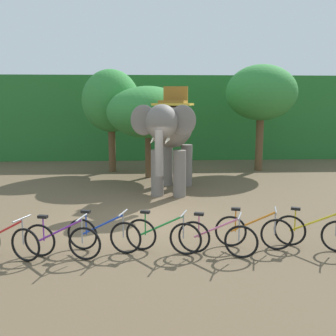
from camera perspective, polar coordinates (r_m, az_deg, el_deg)
name	(u,v)px	position (r m, az deg, el deg)	size (l,w,h in m)	color
ground_plane	(139,221)	(10.74, -4.29, -7.79)	(80.00, 80.00, 0.00)	brown
foliage_hedge	(144,116)	(24.45, -3.60, 7.53)	(36.00, 6.00, 4.65)	#28702D
tree_center_right	(111,101)	(18.19, -8.36, 9.63)	(2.62, 2.62, 4.68)	brown
tree_center_left	(148,112)	(16.53, -2.98, 8.14)	(3.45, 3.45, 3.88)	brown
tree_far_right	(261,93)	(18.79, 13.48, 10.60)	(3.26, 3.26, 4.92)	brown
elephant	(171,131)	(13.72, 0.48, 5.42)	(2.48, 4.25, 3.78)	slate
bike_red	(5,241)	(8.85, -22.69, -9.77)	(1.60, 0.77, 0.92)	black
bike_purple	(62,241)	(8.47, -15.30, -10.20)	(1.67, 0.59, 0.92)	black
bike_blue	(103,235)	(8.64, -9.43, -9.60)	(1.66, 0.64, 0.92)	black
bike_green	(163,235)	(8.48, -0.77, -9.83)	(1.63, 0.70, 0.92)	black
bike_pink	(217,238)	(8.39, 7.19, -10.12)	(1.63, 0.72, 0.92)	black
bike_orange	(253,231)	(8.92, 12.38, -9.06)	(1.66, 0.63, 0.92)	black
bike_yellow	(313,232)	(9.26, 20.49, -8.77)	(1.56, 0.84, 0.92)	black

